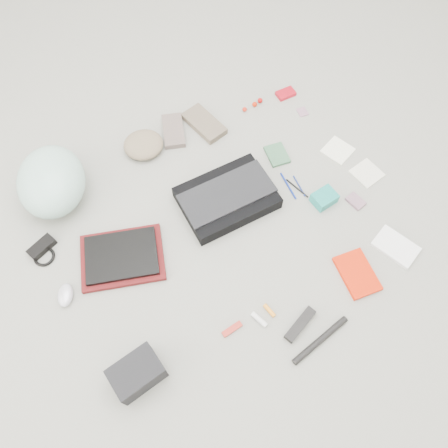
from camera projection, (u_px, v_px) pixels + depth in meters
name	position (u px, v px, depth m)	size (l,w,h in m)	color
ground_plane	(224.00, 229.00, 1.92)	(4.00, 4.00, 0.00)	gray
messenger_bag	(227.00, 198.00, 1.95)	(0.41, 0.29, 0.07)	black
bag_flap	(227.00, 193.00, 1.91)	(0.41, 0.19, 0.01)	black
laptop_sleeve	(122.00, 258.00, 1.84)	(0.34, 0.26, 0.02)	#5A1113
laptop	(121.00, 256.00, 1.82)	(0.30, 0.22, 0.02)	black
bike_helmet	(51.00, 182.00, 1.90)	(0.29, 0.36, 0.22)	#ACDECE
beanie	(143.00, 145.00, 2.09)	(0.19, 0.18, 0.07)	#827057
mitten_left	(173.00, 131.00, 2.15)	(0.10, 0.20, 0.03)	#6E5D56
mitten_right	(204.00, 124.00, 2.17)	(0.11, 0.23, 0.03)	#6B5C4B
power_brick	(42.00, 247.00, 1.86)	(0.12, 0.05, 0.03)	black
cable_coil	(44.00, 257.00, 1.85)	(0.09, 0.09, 0.01)	black
mouse	(65.00, 295.00, 1.76)	(0.06, 0.10, 0.04)	silver
camera_bag	(137.00, 373.00, 1.58)	(0.18, 0.13, 0.12)	black
multitool	(232.00, 329.00, 1.71)	(0.09, 0.02, 0.01)	#A8261A
toiletry_tube_white	(259.00, 319.00, 1.72)	(0.02, 0.02, 0.07)	silver
toiletry_tube_orange	(269.00, 310.00, 1.74)	(0.02, 0.02, 0.06)	orange
u_lock	(300.00, 324.00, 1.70)	(0.16, 0.04, 0.03)	black
bike_pump	(320.00, 340.00, 1.68)	(0.03, 0.03, 0.27)	black
book_red	(357.00, 274.00, 1.81)	(0.13, 0.20, 0.02)	#F22505
book_white	(396.00, 247.00, 1.87)	(0.12, 0.18, 0.02)	white
notepad	(277.00, 155.00, 2.09)	(0.09, 0.12, 0.01)	#376243
pen_blue	(288.00, 186.00, 2.01)	(0.01, 0.01, 0.15)	navy
pen_black	(297.00, 188.00, 2.01)	(0.01, 0.01, 0.13)	black
pen_navy	(299.00, 186.00, 2.02)	(0.01, 0.01, 0.12)	navy
accordion_wallet	(324.00, 198.00, 1.96)	(0.10, 0.08, 0.05)	teal
card_deck	(356.00, 201.00, 1.97)	(0.06, 0.08, 0.02)	gray
napkin_top	(338.00, 150.00, 2.11)	(0.13, 0.13, 0.01)	white
napkin_bottom	(367.00, 173.00, 2.05)	(0.12, 0.12, 0.01)	silver
lollipop_a	(245.00, 109.00, 2.22)	(0.02, 0.02, 0.02)	red
lollipop_b	(255.00, 104.00, 2.23)	(0.03, 0.03, 0.03)	red
lollipop_c	(260.00, 100.00, 2.24)	(0.03, 0.03, 0.03)	#AB0909
altoids_tin	(286.00, 94.00, 2.27)	(0.10, 0.06, 0.02)	red
stamp_sheet	(302.00, 112.00, 2.22)	(0.05, 0.06, 0.00)	#A07089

